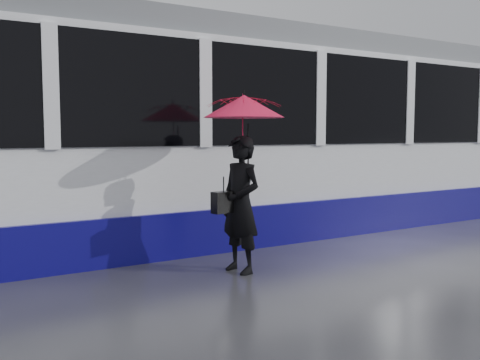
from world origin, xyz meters
TOP-DOWN VIEW (x-y plane):
  - ground at (0.00, 0.00)m, footprint 90.00×90.00m
  - rails at (0.00, 2.50)m, footprint 34.00×1.51m
  - tram at (-0.30, 2.50)m, footprint 26.00×2.56m
  - woman at (1.13, 0.25)m, footprint 0.49×0.66m
  - umbrella at (1.18, 0.25)m, footprint 1.12×1.12m
  - handbag at (0.91, 0.27)m, footprint 0.31×0.18m

SIDE VIEW (x-z plane):
  - ground at x=0.00m, z-range 0.00..0.00m
  - rails at x=0.00m, z-range 0.00..0.02m
  - woman at x=1.13m, z-range 0.00..1.64m
  - handbag at x=0.91m, z-range 0.64..1.08m
  - tram at x=-0.30m, z-range -0.04..3.31m
  - umbrella at x=1.18m, z-range 1.24..2.35m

